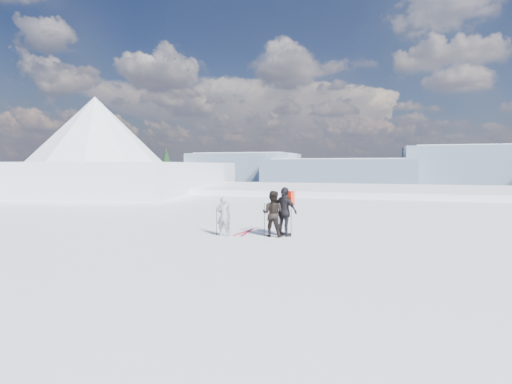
{
  "coord_description": "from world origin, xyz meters",
  "views": [
    {
      "loc": [
        1.94,
        -11.61,
        2.83
      ],
      "look_at": [
        -2.52,
        3.0,
        1.76
      ],
      "focal_mm": 28.0,
      "sensor_mm": 36.0,
      "label": 1
    }
  ],
  "objects_px": {
    "skis_loose": "(246,232)",
    "skier_grey": "(224,216)",
    "skier_pack": "(285,212)",
    "skier_dark": "(273,214)"
  },
  "relations": [
    {
      "from": "skier_pack",
      "to": "skis_loose",
      "type": "relative_size",
      "value": 1.14
    },
    {
      "from": "skier_dark",
      "to": "skier_pack",
      "type": "height_order",
      "value": "skier_pack"
    },
    {
      "from": "skis_loose",
      "to": "skier_dark",
      "type": "bearing_deg",
      "value": -20.74
    },
    {
      "from": "skier_pack",
      "to": "skier_grey",
      "type": "bearing_deg",
      "value": 39.96
    },
    {
      "from": "skier_pack",
      "to": "skis_loose",
      "type": "xyz_separation_m",
      "value": [
        -1.72,
        0.3,
        -0.95
      ]
    },
    {
      "from": "skier_dark",
      "to": "skier_grey",
      "type": "bearing_deg",
      "value": 16.02
    },
    {
      "from": "skier_dark",
      "to": "skis_loose",
      "type": "height_order",
      "value": "skier_dark"
    },
    {
      "from": "skier_grey",
      "to": "skier_dark",
      "type": "bearing_deg",
      "value": -169.84
    },
    {
      "from": "skier_dark",
      "to": "skier_pack",
      "type": "bearing_deg",
      "value": -154.17
    },
    {
      "from": "skis_loose",
      "to": "skier_grey",
      "type": "bearing_deg",
      "value": -124.05
    }
  ]
}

